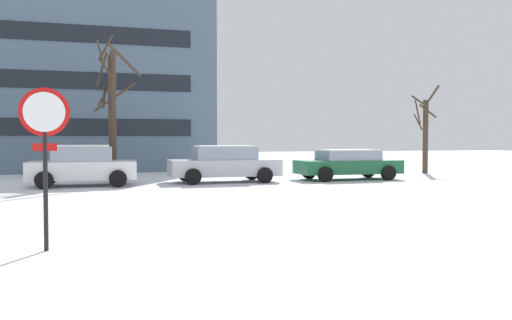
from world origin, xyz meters
The scene contains 10 objects.
ground_plane centered at (0.00, 0.00, 0.00)m, with size 120.00×120.00×0.00m, color white.
road_surface centered at (0.00, 3.75, 0.00)m, with size 80.00×9.51×0.00m.
stop_sign centered at (-2.74, -2.35, 1.80)m, with size 0.76×0.11×2.56m.
parked_car_white centered at (-2.69, 9.43, 0.78)m, with size 3.89×2.15×1.55m.
parked_car_silver centered at (2.83, 9.69, 0.77)m, with size 4.49×2.12×1.51m.
parked_car_green centered at (8.35, 9.53, 0.69)m, with size 4.56×2.02×1.32m.
tree_far_left centered at (14.16, 12.36, 2.15)m, with size 1.26×1.24×4.57m.
tree_far_mid centered at (-1.55, 11.41, 2.88)m, with size 0.78×1.21×6.22m.
tree_far_right centered at (-1.57, 11.59, 2.95)m, with size 1.98×2.30×5.96m.
building_far_left centered at (-3.23, 23.05, 4.84)m, with size 14.65×11.92×9.69m.
Camera 1 is at (-1.82, -11.03, 1.75)m, focal length 36.24 mm.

